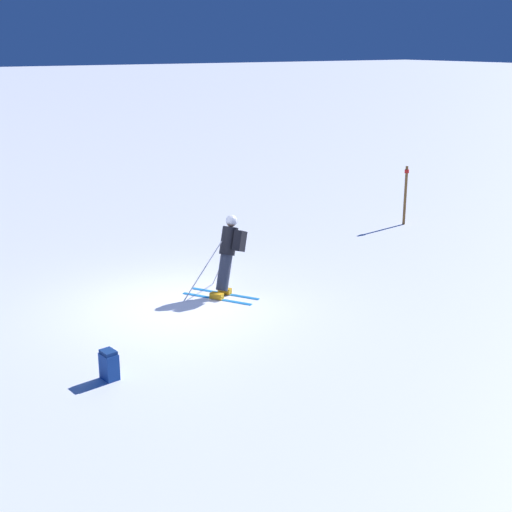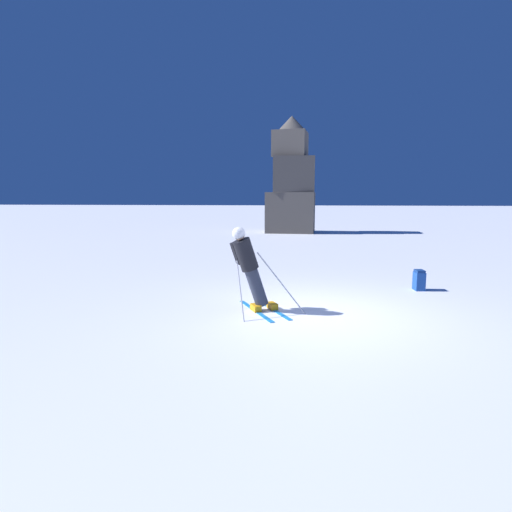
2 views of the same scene
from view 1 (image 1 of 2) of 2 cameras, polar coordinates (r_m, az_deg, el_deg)
ground_plane at (r=14.88m, az=-6.27°, el=-3.96°), size 300.00×300.00×0.00m
skier at (r=15.28m, az=-2.22°, el=0.40°), size 1.53×1.63×1.72m
spare_backpack at (r=11.85m, az=-11.67°, el=-8.53°), size 0.26×0.33×0.50m
trail_marker at (r=21.56m, az=11.87°, el=4.99°), size 0.13×0.13×1.75m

